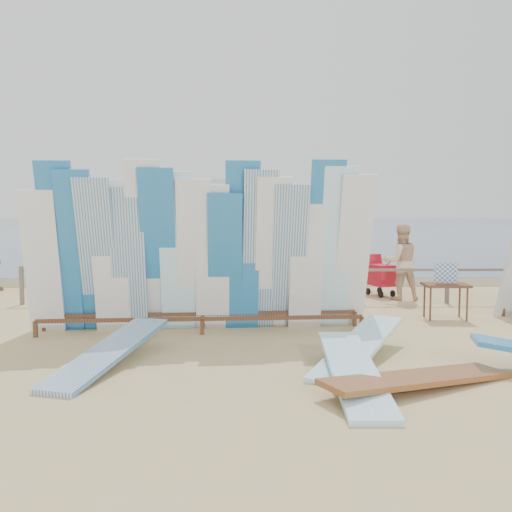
{
  "coord_description": "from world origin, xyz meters",
  "views": [
    {
      "loc": [
        -0.74,
        -9.62,
        2.12
      ],
      "look_at": [
        -0.54,
        2.03,
        1.21
      ],
      "focal_mm": 38.0,
      "sensor_mm": 36.0,
      "label": 1
    }
  ],
  "objects_px": {
    "main_surfboard_rack": "(203,255)",
    "flat_board_e": "(110,366)",
    "beach_chair_right": "(344,287)",
    "beachgoer_11": "(133,252)",
    "flat_board_c": "(419,388)",
    "beachgoer_8": "(401,262)",
    "stroller": "(380,279)",
    "beachgoer_7": "(364,257)",
    "beachgoer_2": "(240,266)",
    "beachgoer_6": "(310,262)",
    "beachgoer_4": "(299,260)",
    "beachgoer_1": "(186,263)",
    "flat_board_a": "(353,385)",
    "vendor_table": "(445,300)",
    "beachgoer_0": "(100,260)",
    "beach_chair_left": "(328,289)",
    "flat_board_b": "(359,361)"
  },
  "relations": [
    {
      "from": "main_surfboard_rack",
      "to": "flat_board_e",
      "type": "distance_m",
      "value": 2.83
    },
    {
      "from": "beach_chair_right",
      "to": "beachgoer_11",
      "type": "relative_size",
      "value": 0.47
    },
    {
      "from": "flat_board_c",
      "to": "beachgoer_8",
      "type": "xyz_separation_m",
      "value": [
        1.69,
        6.79,
        0.94
      ]
    },
    {
      "from": "stroller",
      "to": "beachgoer_7",
      "type": "height_order",
      "value": "beachgoer_7"
    },
    {
      "from": "beach_chair_right",
      "to": "beachgoer_7",
      "type": "relative_size",
      "value": 0.48
    },
    {
      "from": "beach_chair_right",
      "to": "beachgoer_2",
      "type": "relative_size",
      "value": 0.52
    },
    {
      "from": "beachgoer_6",
      "to": "beachgoer_4",
      "type": "relative_size",
      "value": 1.09
    },
    {
      "from": "beachgoer_1",
      "to": "beachgoer_7",
      "type": "height_order",
      "value": "beachgoer_7"
    },
    {
      "from": "flat_board_c",
      "to": "beachgoer_1",
      "type": "distance_m",
      "value": 9.22
    },
    {
      "from": "beachgoer_2",
      "to": "flat_board_a",
      "type": "bearing_deg",
      "value": -151.86
    },
    {
      "from": "beachgoer_6",
      "to": "beach_chair_right",
      "type": "bearing_deg",
      "value": 109.94
    },
    {
      "from": "beachgoer_8",
      "to": "beach_chair_right",
      "type": "bearing_deg",
      "value": -20.08
    },
    {
      "from": "vendor_table",
      "to": "beachgoer_6",
      "type": "xyz_separation_m",
      "value": [
        -2.44,
        2.57,
        0.55
      ]
    },
    {
      "from": "beachgoer_4",
      "to": "flat_board_e",
      "type": "bearing_deg",
      "value": -83.27
    },
    {
      "from": "beachgoer_7",
      "to": "beachgoer_4",
      "type": "bearing_deg",
      "value": -76.25
    },
    {
      "from": "vendor_table",
      "to": "flat_board_e",
      "type": "xyz_separation_m",
      "value": [
        -5.91,
        -3.27,
        -0.38
      ]
    },
    {
      "from": "stroller",
      "to": "flat_board_e",
      "type": "bearing_deg",
      "value": -149.93
    },
    {
      "from": "beachgoer_1",
      "to": "beachgoer_4",
      "type": "bearing_deg",
      "value": -47.46
    },
    {
      "from": "stroller",
      "to": "beachgoer_1",
      "type": "height_order",
      "value": "beachgoer_1"
    },
    {
      "from": "beach_chair_right",
      "to": "beachgoer_0",
      "type": "xyz_separation_m",
      "value": [
        -6.39,
        0.8,
        0.63
      ]
    },
    {
      "from": "beachgoer_1",
      "to": "beachgoer_2",
      "type": "relative_size",
      "value": 0.92
    },
    {
      "from": "beachgoer_8",
      "to": "flat_board_a",
      "type": "bearing_deg",
      "value": 65.7
    },
    {
      "from": "stroller",
      "to": "beachgoer_1",
      "type": "xyz_separation_m",
      "value": [
        -5.11,
        0.96,
        0.35
      ]
    },
    {
      "from": "beach_chair_left",
      "to": "beachgoer_4",
      "type": "height_order",
      "value": "beachgoer_4"
    },
    {
      "from": "flat_board_e",
      "to": "beachgoer_0",
      "type": "distance_m",
      "value": 7.28
    },
    {
      "from": "flat_board_e",
      "to": "flat_board_a",
      "type": "distance_m",
      "value": 3.36
    },
    {
      "from": "beachgoer_1",
      "to": "beachgoer_2",
      "type": "xyz_separation_m",
      "value": [
        1.5,
        -1.58,
        0.07
      ]
    },
    {
      "from": "vendor_table",
      "to": "beachgoer_8",
      "type": "bearing_deg",
      "value": 98.06
    },
    {
      "from": "flat_board_e",
      "to": "beachgoer_2",
      "type": "xyz_separation_m",
      "value": [
        1.75,
        5.77,
        0.84
      ]
    },
    {
      "from": "flat_board_a",
      "to": "beach_chair_left",
      "type": "bearing_deg",
      "value": 85.12
    },
    {
      "from": "beach_chair_right",
      "to": "beach_chair_left",
      "type": "bearing_deg",
      "value": -160.05
    },
    {
      "from": "vendor_table",
      "to": "beachgoer_2",
      "type": "distance_m",
      "value": 4.87
    },
    {
      "from": "flat_board_c",
      "to": "beachgoer_4",
      "type": "bearing_deg",
      "value": -22.67
    },
    {
      "from": "flat_board_a",
      "to": "flat_board_c",
      "type": "xyz_separation_m",
      "value": [
        0.78,
        -0.13,
        0.0
      ]
    },
    {
      "from": "vendor_table",
      "to": "beachgoer_4",
      "type": "height_order",
      "value": "beachgoer_4"
    },
    {
      "from": "main_surfboard_rack",
      "to": "flat_board_a",
      "type": "height_order",
      "value": "main_surfboard_rack"
    },
    {
      "from": "beachgoer_4",
      "to": "beachgoer_0",
      "type": "relative_size",
      "value": 0.96
    },
    {
      "from": "main_surfboard_rack",
      "to": "beachgoer_8",
      "type": "height_order",
      "value": "main_surfboard_rack"
    },
    {
      "from": "vendor_table",
      "to": "beach_chair_left",
      "type": "bearing_deg",
      "value": 130.3
    },
    {
      "from": "beachgoer_11",
      "to": "beachgoer_1",
      "type": "bearing_deg",
      "value": -151.95
    },
    {
      "from": "main_surfboard_rack",
      "to": "beachgoer_4",
      "type": "height_order",
      "value": "main_surfboard_rack"
    },
    {
      "from": "flat_board_b",
      "to": "beachgoer_11",
      "type": "relative_size",
      "value": 1.42
    },
    {
      "from": "flat_board_b",
      "to": "beachgoer_6",
      "type": "relative_size",
      "value": 1.45
    },
    {
      "from": "beach_chair_right",
      "to": "beachgoer_2",
      "type": "xyz_separation_m",
      "value": [
        -2.64,
        -0.38,
        0.59
      ]
    },
    {
      "from": "beach_chair_left",
      "to": "beachgoer_0",
      "type": "relative_size",
      "value": 0.5
    },
    {
      "from": "beach_chair_left",
      "to": "beachgoer_6",
      "type": "height_order",
      "value": "beachgoer_6"
    },
    {
      "from": "flat_board_b",
      "to": "flat_board_a",
      "type": "height_order",
      "value": "flat_board_b"
    },
    {
      "from": "beachgoer_7",
      "to": "beachgoer_11",
      "type": "bearing_deg",
      "value": -95.08
    },
    {
      "from": "stroller",
      "to": "beachgoer_8",
      "type": "distance_m",
      "value": 0.88
    },
    {
      "from": "flat_board_a",
      "to": "beachgoer_11",
      "type": "height_order",
      "value": "beachgoer_11"
    }
  ]
}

